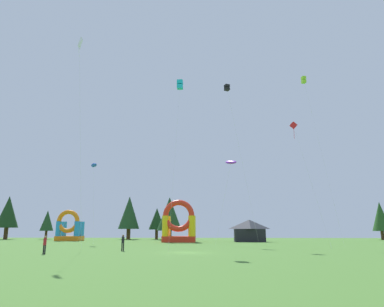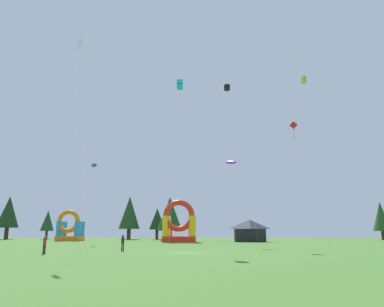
{
  "view_description": "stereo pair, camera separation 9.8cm",
  "coord_description": "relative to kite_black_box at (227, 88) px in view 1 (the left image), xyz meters",
  "views": [
    {
      "loc": [
        2.05,
        -35.5,
        2.25
      ],
      "look_at": [
        0.0,
        11.18,
        12.33
      ],
      "focal_mm": 32.89,
      "sensor_mm": 36.0,
      "label": 1
    },
    {
      "loc": [
        2.14,
        -35.5,
        2.25
      ],
      "look_at": [
        0.0,
        11.18,
        12.33
      ],
      "focal_mm": 32.89,
      "sensor_mm": 36.0,
      "label": 2
    }
  ],
  "objects": [
    {
      "name": "tree_row_0",
      "position": [
        -48.79,
        28.18,
        -17.52
      ],
      "size": [
        4.85,
        4.85,
        9.71
      ],
      "color": "#4C331E",
      "rests_on": "ground_plane"
    },
    {
      "name": "inflatable_orange_dome",
      "position": [
        -8.29,
        12.23,
        -20.88
      ],
      "size": [
        5.79,
        4.26,
        7.35
      ],
      "color": "red",
      "rests_on": "ground_plane"
    },
    {
      "name": "kite_red_diamond",
      "position": [
        9.15,
        -2.86,
        -7.29
      ],
      "size": [
        2.54,
        5.7,
        17.0
      ],
      "color": "red",
      "rests_on": "ground_plane"
    },
    {
      "name": "inflatable_red_slide",
      "position": [
        -30.68,
        18.97,
        -21.41
      ],
      "size": [
        4.71,
        3.71,
        6.0
      ],
      "color": "orange",
      "rests_on": "ground_plane"
    },
    {
      "name": "kite_cyan_box",
      "position": [
        -6.46,
        -10.74,
        -3.95
      ],
      "size": [
        0.88,
        6.53,
        20.27
      ],
      "color": "#19B7CC",
      "rests_on": "ground_plane"
    },
    {
      "name": "kite_lime_box",
      "position": [
        12.07,
        0.86,
        1.42
      ],
      "size": [
        2.05,
        6.78,
        25.7
      ],
      "color": "#8CD826",
      "rests_on": "ground_plane"
    },
    {
      "name": "kite_black_box",
      "position": [
        0.0,
        0.0,
        0.0
      ],
      "size": [
        4.8,
        2.75,
        24.17
      ],
      "color": "black",
      "rests_on": "ground_plane"
    },
    {
      "name": "kite_purple_parafoil",
      "position": [
        0.21,
        -1.67,
        -11.99
      ],
      "size": [
        3.36,
        4.69,
        12.18
      ],
      "color": "purple",
      "rests_on": "ground_plane"
    },
    {
      "name": "kite_white_diamond",
      "position": [
        -16.89,
        -17.34,
        -1.91
      ],
      "size": [
        0.87,
        4.31,
        22.42
      ],
      "color": "white",
      "rests_on": "ground_plane"
    },
    {
      "name": "tree_row_4",
      "position": [
        -11.3,
        24.35,
        -18.18
      ],
      "size": [
        5.3,
        5.3,
        8.99
      ],
      "color": "#4C331E",
      "rests_on": "ground_plane"
    },
    {
      "name": "festival_tent",
      "position": [
        4.4,
        14.76,
        -21.63
      ],
      "size": [
        5.42,
        3.21,
        3.95
      ],
      "color": "black",
      "rests_on": "ground_plane"
    },
    {
      "name": "tree_row_2",
      "position": [
        -21.12,
        29.46,
        -17.69
      ],
      "size": [
        4.8,
        4.8,
        9.62
      ],
      "color": "#4C331E",
      "rests_on": "ground_plane"
    },
    {
      "name": "tree_row_5",
      "position": [
        34.5,
        28.26,
        -18.65
      ],
      "size": [
        3.72,
        3.72,
        8.13
      ],
      "color": "#4C331E",
      "rests_on": "ground_plane"
    },
    {
      "name": "kite_blue_parafoil",
      "position": [
        -21.79,
        4.83,
        -11.09
      ],
      "size": [
        2.08,
        2.66,
        12.95
      ],
      "color": "blue",
      "rests_on": "ground_plane"
    },
    {
      "name": "tree_row_1",
      "position": [
        -40.05,
        29.35,
        -19.47
      ],
      "size": [
        2.98,
        2.98,
        6.46
      ],
      "color": "#4C331E",
      "rests_on": "ground_plane"
    },
    {
      "name": "person_midfield",
      "position": [
        -12.1,
        -13.61,
        -22.61
      ],
      "size": [
        0.35,
        0.35,
        1.67
      ],
      "rotation": [
        0.0,
        0.0,
        3.4
      ],
      "color": "black",
      "rests_on": "ground_plane"
    },
    {
      "name": "tree_row_3",
      "position": [
        -14.75,
        29.63,
        -19.09
      ],
      "size": [
        3.64,
        3.64,
        6.96
      ],
      "color": "#4C331E",
      "rests_on": "ground_plane"
    },
    {
      "name": "person_far_side",
      "position": [
        -18.22,
        -18.46,
        -22.62
      ],
      "size": [
        0.33,
        0.33,
        1.65
      ],
      "rotation": [
        0.0,
        0.0,
        2.97
      ],
      "color": "black",
      "rests_on": "ground_plane"
    },
    {
      "name": "ground_plane",
      "position": [
        -5.24,
        -15.7,
        -23.6
      ],
      "size": [
        120.0,
        120.0,
        0.0
      ],
      "primitive_type": "plane",
      "color": "#47752D"
    }
  ]
}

